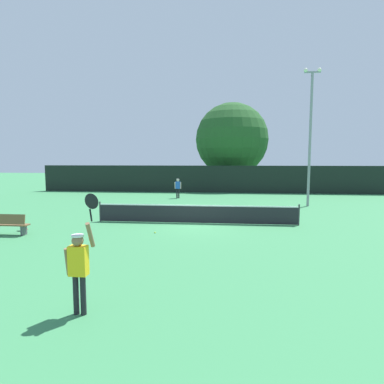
{
  "coord_description": "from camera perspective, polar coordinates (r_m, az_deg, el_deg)",
  "views": [
    {
      "loc": [
        1.47,
        -16.33,
        3.29
      ],
      "look_at": [
        -0.48,
        2.42,
        1.39
      ],
      "focal_mm": 29.87,
      "sensor_mm": 36.0,
      "label": 1
    }
  ],
  "objects": [
    {
      "name": "player_receiving",
      "position": [
        27.44,
        -2.55,
        1.01
      ],
      "size": [
        0.57,
        0.24,
        1.67
      ],
      "rotation": [
        0.0,
        0.0,
        3.14
      ],
      "color": "blue",
      "rests_on": "ground"
    },
    {
      "name": "parked_car_near",
      "position": [
        42.05,
        -7.78,
        2.28
      ],
      "size": [
        2.33,
        4.38,
        1.69
      ],
      "rotation": [
        0.0,
        0.0,
        -0.1
      ],
      "color": "black",
      "rests_on": "ground"
    },
    {
      "name": "tennis_ball",
      "position": [
        14.59,
        -6.63,
        -7.19
      ],
      "size": [
        0.07,
        0.07,
        0.07
      ],
      "primitive_type": "sphere",
      "color": "#CCE033",
      "rests_on": "ground"
    },
    {
      "name": "courtside_bench",
      "position": [
        16.23,
        -30.06,
        -5.01
      ],
      "size": [
        1.8,
        0.44,
        0.95
      ],
      "color": "brown",
      "rests_on": "ground"
    },
    {
      "name": "player_serving",
      "position": [
        7.29,
        -19.51,
        -11.64
      ],
      "size": [
        0.67,
        0.4,
        2.6
      ],
      "color": "yellow",
      "rests_on": "ground"
    },
    {
      "name": "large_tree",
      "position": [
        37.12,
        7.12,
        9.28
      ],
      "size": [
        8.24,
        8.24,
        9.72
      ],
      "color": "brown",
      "rests_on": "ground"
    },
    {
      "name": "ground_plane",
      "position": [
        16.72,
        0.77,
        -5.6
      ],
      "size": [
        120.0,
        120.0,
        0.0
      ],
      "primitive_type": "plane",
      "color": "#387F4C"
    },
    {
      "name": "light_pole",
      "position": [
        24.14,
        20.38,
        10.32
      ],
      "size": [
        1.18,
        0.28,
        9.56
      ],
      "color": "gray",
      "rests_on": "ground"
    },
    {
      "name": "tennis_net",
      "position": [
        16.63,
        0.77,
        -3.87
      ],
      "size": [
        10.46,
        0.08,
        1.07
      ],
      "color": "#232328",
      "rests_on": "ground"
    },
    {
      "name": "spare_racket",
      "position": [
        17.07,
        -27.84,
        -5.97
      ],
      "size": [
        0.28,
        0.52,
        0.04
      ],
      "color": "black",
      "rests_on": "ground"
    },
    {
      "name": "perimeter_fence",
      "position": [
        32.16,
        3.3,
        2.31
      ],
      "size": [
        35.04,
        0.12,
        2.72
      ],
      "primitive_type": "cube",
      "color": "black",
      "rests_on": "ground"
    }
  ]
}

